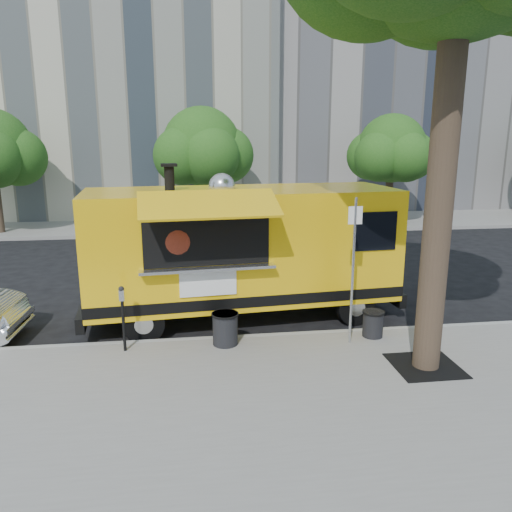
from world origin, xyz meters
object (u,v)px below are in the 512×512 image
(sign_post, at_px, (353,263))
(food_truck, at_px, (241,248))
(parking_meter, at_px, (123,311))
(far_tree_c, at_px, (392,149))
(trash_bin_right, at_px, (373,323))
(far_tree_b, at_px, (202,147))
(trash_bin_left, at_px, (225,328))

(sign_post, height_order, food_truck, food_truck)
(parking_meter, bearing_deg, far_tree_c, 51.34)
(trash_bin_right, bearing_deg, far_tree_b, 102.62)
(parking_meter, distance_m, food_truck, 3.26)
(far_tree_b, distance_m, food_truck, 12.33)
(far_tree_b, bearing_deg, food_truck, -87.48)
(food_truck, bearing_deg, trash_bin_left, -111.08)
(food_truck, height_order, trash_bin_right, food_truck)
(far_tree_b, xyz_separation_m, trash_bin_right, (3.13, -14.00, -3.38))
(food_truck, distance_m, trash_bin_left, 2.30)
(sign_post, height_order, trash_bin_left, sign_post)
(far_tree_b, distance_m, parking_meter, 14.48)
(far_tree_c, height_order, trash_bin_left, far_tree_c)
(sign_post, xyz_separation_m, parking_meter, (-4.55, 0.20, -0.87))
(far_tree_c, bearing_deg, trash_bin_left, -123.30)
(sign_post, xyz_separation_m, trash_bin_right, (0.58, 0.25, -1.40))
(sign_post, distance_m, trash_bin_left, 2.89)
(sign_post, bearing_deg, far_tree_b, 100.15)
(far_tree_c, distance_m, parking_meter, 17.82)
(far_tree_b, bearing_deg, trash_bin_right, -77.38)
(far_tree_c, distance_m, sign_post, 15.48)
(far_tree_c, bearing_deg, trash_bin_right, -113.17)
(far_tree_b, bearing_deg, sign_post, -79.85)
(trash_bin_left, bearing_deg, far_tree_b, 90.00)
(far_tree_b, height_order, sign_post, far_tree_b)
(food_truck, bearing_deg, far_tree_c, 49.33)
(far_tree_c, relative_size, parking_meter, 3.90)
(far_tree_c, xyz_separation_m, sign_post, (-6.45, -13.95, -1.87))
(far_tree_c, relative_size, trash_bin_left, 7.82)
(sign_post, bearing_deg, trash_bin_left, 174.40)
(sign_post, relative_size, parking_meter, 2.25)
(far_tree_c, height_order, trash_bin_right, far_tree_c)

